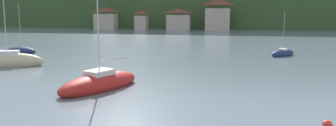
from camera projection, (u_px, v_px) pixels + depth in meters
name	position (u px, v px, depth m)	size (l,w,h in m)	color
wooded_hillside	(160.00, 5.00, 145.60)	(352.00, 67.50, 44.72)	#38562D
shore_building_west	(106.00, 19.00, 103.88)	(6.46, 4.25, 6.63)	#BCB29E
shore_building_westcentral	(141.00, 20.00, 101.73)	(3.45, 3.78, 5.74)	#BCB29E
shore_building_central	(179.00, 20.00, 99.68)	(6.87, 3.69, 6.13)	#BCB29E
shore_building_eastcentral	(218.00, 15.00, 98.49)	(7.01, 5.88, 8.98)	#BCB29E
sailboat_mid_4	(8.00, 62.00, 37.28)	(7.53, 4.56, 9.66)	#CCBC8E
sailboat_far_6	(21.00, 51.00, 49.13)	(5.04, 2.36, 7.13)	navy
sailboat_mid_9	(100.00, 83.00, 26.78)	(5.47, 8.08, 11.79)	red
sailboat_far_10	(283.00, 54.00, 45.72)	(3.88, 4.19, 6.03)	navy
mooring_buoy_near	(327.00, 125.00, 18.49)	(0.53, 0.53, 0.53)	red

